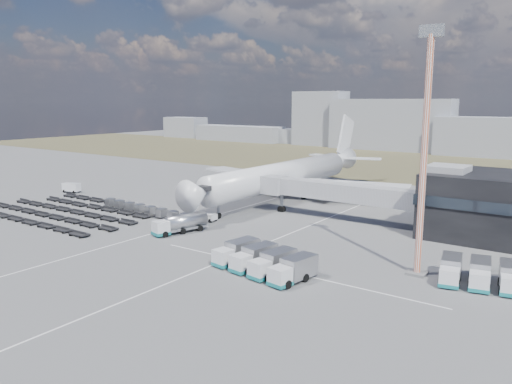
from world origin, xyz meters
The scene contains 15 objects.
ground centered at (0.00, 0.00, 0.00)m, with size 420.00×420.00×0.00m, color #565659.
grass_strip centered at (0.00, 110.00, 0.01)m, with size 420.00×90.00×0.01m, color brown.
lane_markings centered at (9.77, 3.00, 0.01)m, with size 47.12×110.00×0.01m.
jet_bridge centered at (15.90, 20.42, 5.05)m, with size 30.30×3.80×7.05m.
airliner centered at (0.00, 32.38, 5.29)m, with size 51.59×64.53×17.62m.
skyline centered at (5.15, 152.34, 8.71)m, with size 308.50×24.90×25.30m.
fuel_tanker centered at (1.34, -2.14, 1.48)m, with size 4.93×9.46×2.97m.
pushback_tug centered at (-0.18, 6.41, 0.68)m, with size 2.97×1.67×1.37m, color silver.
utility_van centered at (-44.37, 9.35, 1.09)m, with size 4.07×1.84×2.19m, color silver.
catering_truck centered at (0.85, 40.81, 1.63)m, with size 3.60×7.20×3.18m.
service_trucks_near centered at (22.80, -9.78, 1.46)m, with size 13.05×8.60×2.69m.
service_trucks_far centered at (47.23, 1.18, 1.41)m, with size 12.64×8.49×2.59m.
uld_row centered at (-12.99, 3.31, 0.97)m, with size 24.10×2.95×1.63m.
baggage_dollies centered at (-26.14, -3.67, 0.41)m, with size 36.36×20.95×0.82m.
floodlight_mast centered at (38.68, 0.39, 14.71)m, with size 2.79×2.27×29.35m.
Camera 1 is at (56.37, -58.50, 20.93)m, focal length 35.00 mm.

